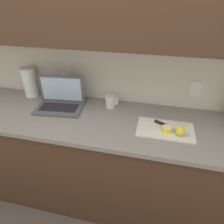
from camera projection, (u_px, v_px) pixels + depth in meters
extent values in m
plane|color=#564C47|center=(98.00, 193.00, 2.02)|extent=(12.00, 12.00, 0.00)
cube|color=silver|center=(104.00, 55.00, 1.63)|extent=(5.20, 0.06, 2.60)
cube|color=white|center=(66.00, 77.00, 1.78)|extent=(0.09, 0.01, 0.12)
cube|color=white|center=(195.00, 89.00, 1.56)|extent=(0.09, 0.01, 0.12)
cube|color=#472D1E|center=(96.00, 161.00, 1.79)|extent=(2.51, 0.60, 0.88)
cube|color=gray|center=(94.00, 119.00, 1.55)|extent=(2.59, 0.64, 0.03)
cube|color=#515156|center=(59.00, 108.00, 1.64)|extent=(0.40, 0.28, 0.02)
cube|color=black|center=(59.00, 107.00, 1.63)|extent=(0.32, 0.17, 0.00)
cube|color=#515156|center=(62.00, 89.00, 1.67)|extent=(0.38, 0.05, 0.24)
cube|color=silver|center=(62.00, 89.00, 1.67)|extent=(0.33, 0.04, 0.20)
cube|color=silver|center=(165.00, 129.00, 1.41)|extent=(0.39, 0.24, 0.01)
cube|color=silver|center=(179.00, 131.00, 1.38)|extent=(0.15, 0.10, 0.00)
cylinder|color=black|center=(162.00, 123.00, 1.44)|extent=(0.11, 0.07, 0.02)
cylinder|color=yellow|center=(167.00, 129.00, 1.37)|extent=(0.07, 0.07, 0.04)
cylinder|color=#F4EAA3|center=(167.00, 127.00, 1.36)|extent=(0.06, 0.06, 0.00)
sphere|color=yellow|center=(181.00, 131.00, 1.33)|extent=(0.07, 0.07, 0.07)
cylinder|color=silver|center=(110.00, 101.00, 1.66)|extent=(0.08, 0.08, 0.10)
cube|color=silver|center=(117.00, 102.00, 1.64)|extent=(0.02, 0.01, 0.06)
cylinder|color=white|center=(30.00, 82.00, 1.80)|extent=(0.13, 0.13, 0.26)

